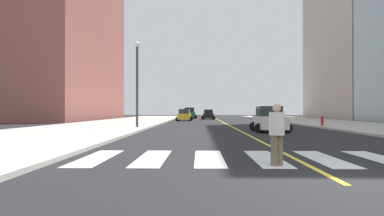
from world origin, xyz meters
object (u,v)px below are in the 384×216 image
(car_white_second, at_px, (269,120))
(fire_hydrant, at_px, (322,121))
(street_lamp, at_px, (137,76))
(car_green_nearest, at_px, (189,113))
(car_yellow_fourth, at_px, (184,115))
(car_black_third, at_px, (208,115))
(pedestrian_crossing, at_px, (277,132))

(car_white_second, height_order, fire_hydrant, car_white_second)
(fire_hydrant, height_order, street_lamp, street_lamp)
(car_white_second, distance_m, street_lamp, 11.44)
(car_green_nearest, relative_size, car_yellow_fourth, 1.20)
(car_green_nearest, relative_size, fire_hydrant, 5.26)
(car_white_second, distance_m, car_black_third, 34.04)
(street_lamp, bearing_deg, pedestrian_crossing, -69.20)
(car_black_third, height_order, street_lamp, street_lamp)
(car_green_nearest, xyz_separation_m, street_lamp, (-3.26, -35.82, 3.40))
(car_white_second, height_order, street_lamp, street_lamp)
(car_yellow_fourth, relative_size, fire_hydrant, 4.38)
(car_black_third, xyz_separation_m, pedestrian_crossing, (0.69, -49.27, 0.16))
(car_white_second, bearing_deg, fire_hydrant, -131.71)
(car_yellow_fourth, bearing_deg, street_lamp, -96.04)
(car_green_nearest, xyz_separation_m, fire_hydrant, (13.02, -32.88, -0.38))
(car_green_nearest, relative_size, car_black_third, 1.24)
(pedestrian_crossing, distance_m, street_lamp, 20.89)
(fire_hydrant, xyz_separation_m, street_lamp, (-16.28, -2.94, 3.78))
(car_black_third, bearing_deg, pedestrian_crossing, -90.72)
(car_yellow_fourth, xyz_separation_m, street_lamp, (-2.98, -21.76, 3.56))
(street_lamp, bearing_deg, car_green_nearest, 84.80)
(car_white_second, relative_size, fire_hydrant, 4.59)
(car_black_third, bearing_deg, car_white_second, -85.53)
(fire_hydrant, relative_size, street_lamp, 0.13)
(car_black_third, height_order, car_yellow_fourth, car_yellow_fourth)
(car_yellow_fourth, relative_size, pedestrian_crossing, 2.28)
(car_green_nearest, xyz_separation_m, car_white_second, (6.93, -39.67, -0.11))
(car_white_second, height_order, pedestrian_crossing, car_white_second)
(car_green_nearest, height_order, pedestrian_crossing, car_green_nearest)
(car_green_nearest, bearing_deg, pedestrian_crossing, -88.62)
(car_green_nearest, bearing_deg, car_yellow_fourth, -93.98)
(car_yellow_fourth, xyz_separation_m, fire_hydrant, (13.30, -18.82, -0.22))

